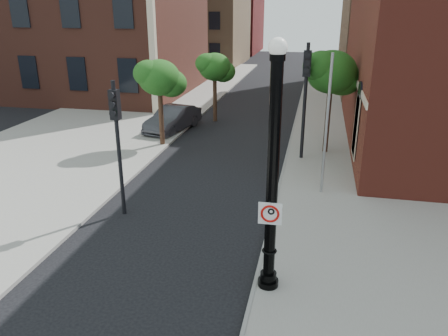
% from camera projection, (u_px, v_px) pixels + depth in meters
% --- Properties ---
extents(ground, '(120.00, 120.00, 0.00)m').
position_uv_depth(ground, '(181.00, 273.00, 11.78)').
color(ground, black).
rests_on(ground, ground).
extents(sidewalk_right, '(8.00, 60.00, 0.12)m').
position_uv_depth(sidewalk_right, '(374.00, 164.00, 19.73)').
color(sidewalk_right, gray).
rests_on(sidewalk_right, ground).
extents(sidewalk_left, '(10.00, 50.00, 0.12)m').
position_uv_depth(sidewalk_left, '(134.00, 109.00, 30.01)').
color(sidewalk_left, gray).
rests_on(sidewalk_left, ground).
extents(curb_edge, '(0.10, 60.00, 0.14)m').
position_uv_depth(curb_edge, '(286.00, 157.00, 20.51)').
color(curb_edge, gray).
rests_on(curb_edge, ground).
extents(bg_building_tan_a, '(12.00, 12.00, 12.00)m').
position_uv_depth(bg_building_tan_a, '(194.00, 12.00, 52.31)').
color(bg_building_tan_a, '#866649').
rests_on(bg_building_tan_a, ground).
extents(bg_building_red, '(12.00, 12.00, 10.00)m').
position_uv_depth(bg_building_red, '(219.00, 17.00, 65.47)').
color(bg_building_red, maroon).
rests_on(bg_building_red, ground).
extents(lamppost, '(0.52, 0.52, 6.19)m').
position_uv_depth(lamppost, '(272.00, 186.00, 10.14)').
color(lamppost, black).
rests_on(lamppost, ground).
extents(no_parking_sign, '(0.56, 0.07, 0.56)m').
position_uv_depth(no_parking_sign, '(270.00, 213.00, 10.22)').
color(no_parking_sign, white).
rests_on(no_parking_sign, ground).
extents(parked_car, '(2.38, 4.49, 1.40)m').
position_uv_depth(parked_car, '(173.00, 119.00, 24.85)').
color(parked_car, '#313137').
rests_on(parked_car, ground).
extents(traffic_signal_left, '(0.29, 0.38, 4.60)m').
position_uv_depth(traffic_signal_left, '(117.00, 127.00, 14.07)').
color(traffic_signal_left, black).
rests_on(traffic_signal_left, ground).
extents(traffic_signal_right, '(0.34, 0.43, 5.30)m').
position_uv_depth(traffic_signal_right, '(306.00, 83.00, 19.13)').
color(traffic_signal_right, black).
rests_on(traffic_signal_right, ground).
extents(utility_pole, '(0.11, 0.11, 5.28)m').
position_uv_depth(utility_pole, '(326.00, 128.00, 15.75)').
color(utility_pole, '#999999').
rests_on(utility_pole, ground).
extents(street_tree_a, '(2.42, 2.19, 4.36)m').
position_uv_depth(street_tree_a, '(160.00, 79.00, 21.20)').
color(street_tree_a, '#301D13').
rests_on(street_tree_a, ground).
extents(street_tree_b, '(2.30, 2.08, 4.14)m').
position_uv_depth(street_tree_b, '(215.00, 68.00, 26.11)').
color(street_tree_b, '#301D13').
rests_on(street_tree_b, ground).
extents(street_tree_c, '(2.72, 2.46, 4.91)m').
position_uv_depth(street_tree_c, '(332.00, 73.00, 19.92)').
color(street_tree_c, '#301D13').
rests_on(street_tree_c, ground).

